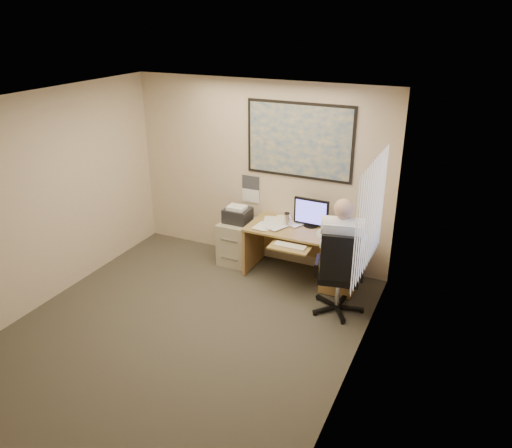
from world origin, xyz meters
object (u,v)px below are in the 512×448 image
at_px(office_chair, 336,289).
at_px(person, 341,256).
at_px(filing_cabinet, 238,238).
at_px(desk, 327,253).

bearing_deg(office_chair, person, 70.04).
bearing_deg(person, filing_cabinet, 147.27).
xyz_separation_m(filing_cabinet, office_chair, (1.75, -0.74, -0.05)).
distance_m(filing_cabinet, office_chair, 1.90).
height_order(desk, person, person).
xyz_separation_m(filing_cabinet, person, (1.77, -0.65, 0.37)).
bearing_deg(filing_cabinet, office_chair, -22.82).
relative_size(office_chair, person, 0.76).
height_order(filing_cabinet, office_chair, office_chair).
bearing_deg(person, desk, 107.91).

